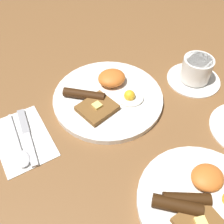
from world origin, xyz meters
The scene contains 7 objects.
ground_plane centered at (0.00, 0.00, 0.00)m, with size 3.00×3.00×0.00m, color brown.
breakfast_plate_near centered at (0.00, 0.00, 0.01)m, with size 0.29×0.29×0.05m.
breakfast_plate_far centered at (-0.05, 0.33, 0.01)m, with size 0.25×0.25×0.04m.
teacup_near centered at (-0.25, 0.03, 0.03)m, with size 0.15×0.15×0.07m.
napkin centered at (0.23, 0.04, 0.00)m, with size 0.12×0.17×0.01m, color white.
knife centered at (0.22, 0.03, 0.01)m, with size 0.02×0.17×0.01m.
spoon centered at (0.24, 0.08, 0.01)m, with size 0.03×0.16×0.01m.
Camera 1 is at (0.18, 0.44, 0.50)m, focal length 42.00 mm.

